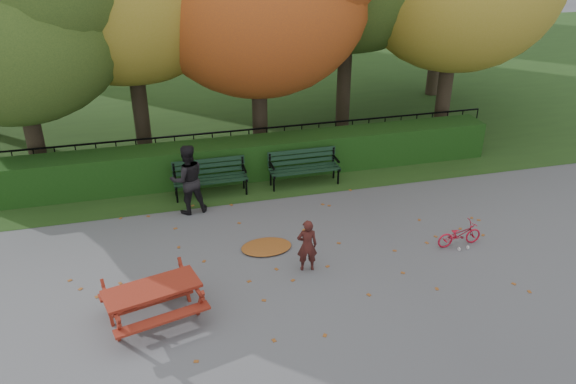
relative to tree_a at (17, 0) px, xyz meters
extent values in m
plane|color=slate|center=(5.19, -5.58, -4.52)|extent=(90.00, 90.00, 0.00)
plane|color=#1F3A15|center=(5.19, 8.42, -4.52)|extent=(90.00, 90.00, 0.00)
cube|color=#11330C|center=(5.19, -1.08, -4.02)|extent=(13.00, 0.90, 1.00)
cube|color=black|center=(5.19, -0.28, -4.44)|extent=(14.00, 0.04, 0.04)
cube|color=black|center=(5.19, -0.28, -3.52)|extent=(14.00, 0.04, 0.04)
cylinder|color=black|center=(2.19, -0.28, -4.02)|extent=(0.03, 0.03, 1.00)
cylinder|color=black|center=(5.19, -0.28, -4.02)|extent=(0.03, 0.03, 1.00)
cylinder|color=black|center=(8.19, -0.28, -4.02)|extent=(0.03, 0.03, 1.00)
cylinder|color=black|center=(11.69, -0.28, -4.02)|extent=(0.03, 0.03, 1.00)
cylinder|color=black|center=(-0.31, 0.22, -3.21)|extent=(0.44, 0.44, 2.62)
ellipsoid|color=#2F4A1A|center=(-0.31, 0.22, -0.40)|extent=(5.60, 5.60, 5.04)
cylinder|color=black|center=(2.39, 1.42, -2.95)|extent=(0.44, 0.44, 3.15)
cylinder|color=black|center=(5.69, 0.62, -3.12)|extent=(0.44, 0.44, 2.80)
cylinder|color=black|center=(8.69, 1.92, -2.77)|extent=(0.44, 0.44, 3.50)
cylinder|color=black|center=(11.39, 0.42, -3.03)|extent=(0.44, 0.44, 2.97)
cylinder|color=black|center=(13.19, 4.42, -2.95)|extent=(0.44, 0.44, 3.15)
cube|color=black|center=(3.89, -2.16, -4.08)|extent=(1.80, 0.12, 0.04)
cube|color=black|center=(3.89, -1.98, -4.08)|extent=(1.80, 0.12, 0.04)
cube|color=black|center=(3.89, -1.80, -4.08)|extent=(1.80, 0.12, 0.04)
cube|color=black|center=(3.89, -1.71, -3.97)|extent=(1.80, 0.05, 0.10)
cube|color=black|center=(3.89, -1.71, -3.82)|extent=(1.80, 0.05, 0.10)
cube|color=black|center=(3.89, -1.71, -3.69)|extent=(1.80, 0.05, 0.10)
cube|color=black|center=(3.04, -1.98, -4.10)|extent=(0.05, 0.55, 0.06)
cube|color=black|center=(3.04, -1.71, -3.88)|extent=(0.05, 0.05, 0.41)
cylinder|color=black|center=(3.04, -2.16, -4.30)|extent=(0.05, 0.05, 0.44)
cylinder|color=black|center=(3.04, -1.80, -4.30)|extent=(0.05, 0.05, 0.44)
cube|color=black|center=(3.04, -1.96, -3.90)|extent=(0.05, 0.45, 0.04)
cube|color=black|center=(4.74, -1.98, -4.10)|extent=(0.05, 0.55, 0.06)
cube|color=black|center=(4.74, -1.71, -3.88)|extent=(0.05, 0.05, 0.41)
cylinder|color=black|center=(4.74, -2.16, -4.30)|extent=(0.05, 0.05, 0.44)
cylinder|color=black|center=(4.74, -1.80, -4.30)|extent=(0.05, 0.05, 0.44)
cube|color=black|center=(4.74, -1.96, -3.90)|extent=(0.05, 0.45, 0.04)
cube|color=black|center=(6.29, -2.16, -4.08)|extent=(1.80, 0.12, 0.04)
cube|color=black|center=(6.29, -1.98, -4.08)|extent=(1.80, 0.12, 0.04)
cube|color=black|center=(6.29, -1.80, -4.08)|extent=(1.80, 0.12, 0.04)
cube|color=black|center=(6.29, -1.71, -3.97)|extent=(1.80, 0.05, 0.10)
cube|color=black|center=(6.29, -1.71, -3.82)|extent=(1.80, 0.05, 0.10)
cube|color=black|center=(6.29, -1.71, -3.69)|extent=(1.80, 0.05, 0.10)
cube|color=black|center=(5.44, -1.98, -4.10)|extent=(0.05, 0.55, 0.06)
cube|color=black|center=(5.44, -1.71, -3.88)|extent=(0.05, 0.05, 0.41)
cylinder|color=black|center=(5.44, -2.16, -4.30)|extent=(0.05, 0.05, 0.44)
cylinder|color=black|center=(5.44, -1.80, -4.30)|extent=(0.05, 0.05, 0.44)
cube|color=black|center=(5.44, -1.96, -3.90)|extent=(0.05, 0.45, 0.04)
cube|color=black|center=(7.14, -1.98, -4.10)|extent=(0.05, 0.55, 0.06)
cube|color=black|center=(7.14, -1.71, -3.88)|extent=(0.05, 0.05, 0.41)
cylinder|color=black|center=(7.14, -2.16, -4.30)|extent=(0.05, 0.05, 0.44)
cylinder|color=black|center=(7.14, -1.80, -4.30)|extent=(0.05, 0.05, 0.44)
cube|color=black|center=(7.14, -1.96, -3.90)|extent=(0.05, 0.45, 0.04)
cube|color=maroon|center=(2.32, -6.44, -3.87)|extent=(1.71, 1.04, 0.05)
cube|color=maroon|center=(2.45, -6.96, -4.13)|extent=(1.60, 0.61, 0.04)
cube|color=maroon|center=(2.19, -5.93, -4.13)|extent=(1.60, 0.61, 0.04)
cube|color=maroon|center=(1.75, -7.00, -4.17)|extent=(0.16, 0.46, 0.77)
cube|color=maroon|center=(1.55, -6.23, -4.17)|extent=(0.16, 0.46, 0.77)
cube|color=maroon|center=(1.65, -6.62, -3.94)|extent=(0.35, 1.17, 0.05)
cube|color=maroon|center=(3.08, -6.66, -4.17)|extent=(0.16, 0.46, 0.77)
cube|color=maroon|center=(2.89, -5.89, -4.17)|extent=(0.16, 0.46, 0.77)
cube|color=maroon|center=(2.99, -6.27, -3.94)|extent=(0.35, 1.17, 0.05)
cube|color=maroon|center=(2.32, -6.44, -4.17)|extent=(1.38, 0.40, 0.05)
ellipsoid|color=#672F14|center=(4.68, -4.69, -4.48)|extent=(1.24, 1.03, 0.07)
imported|color=#3D1713|center=(5.28, -5.64, -3.97)|extent=(0.44, 0.32, 1.10)
imported|color=black|center=(3.29, -2.68, -3.68)|extent=(0.90, 0.75, 1.67)
imported|color=#B71027|center=(8.63, -5.59, -4.26)|extent=(1.01, 0.39, 0.53)
camera|label=1|loc=(2.61, -14.45, 1.85)|focal=35.00mm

